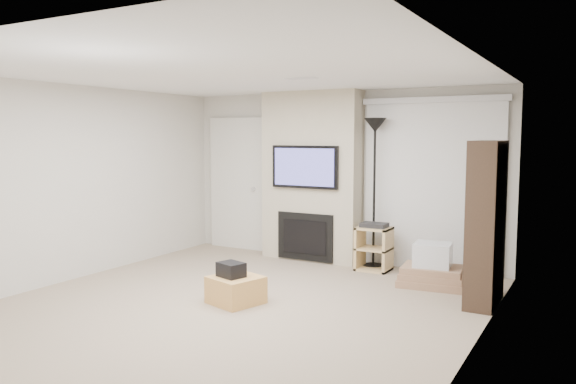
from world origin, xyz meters
The scene contains 15 objects.
floor centered at (0.00, 0.00, 0.00)m, with size 5.00×5.50×0.00m, color tan.
ceiling centered at (0.00, 0.00, 2.50)m, with size 5.00×5.50×0.00m, color white.
wall_back centered at (0.00, 2.75, 1.25)m, with size 5.00×2.50×0.00m, color beige.
wall_left centered at (-2.50, 0.00, 1.25)m, with size 5.50×2.50×0.00m, color beige.
wall_right centered at (2.50, 0.00, 1.25)m, with size 5.50×2.50×0.00m, color beige.
hvac_vent centered at (0.40, 0.80, 2.50)m, with size 0.35×0.18×0.01m, color silver.
ottoman centered at (-0.06, 0.13, 0.15)m, with size 0.50×0.50×0.30m, color #DCA055.
black_bag centered at (-0.10, 0.10, 0.38)m, with size 0.28×0.22×0.16m, color black.
fireplace_wall centered at (-0.35, 2.54, 1.24)m, with size 1.50×0.47×2.50m.
entry_door centered at (-1.80, 2.71, 1.05)m, with size 1.02×0.11×2.14m.
vertical_blinds centered at (1.40, 2.70, 1.27)m, with size 1.98×0.10×2.37m.
floor_lamp centered at (0.65, 2.50, 1.65)m, with size 0.31×0.31×2.10m.
av_stand centered at (0.72, 2.34, 0.35)m, with size 0.45×0.38×0.66m.
box_stack centered at (1.64, 1.93, 0.20)m, with size 0.86×0.69×0.53m.
bookshelf centered at (2.34, 1.45, 0.90)m, with size 0.30×0.80×1.80m.
Camera 1 is at (3.42, -4.88, 1.85)m, focal length 35.00 mm.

